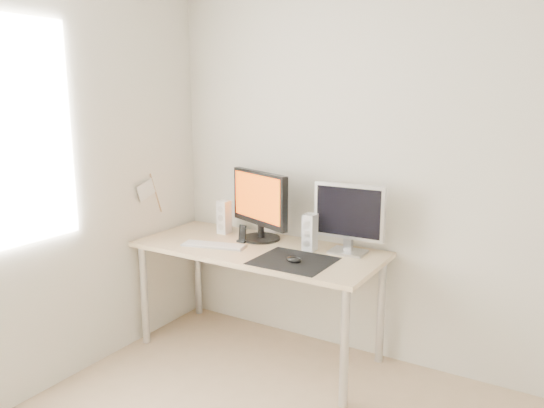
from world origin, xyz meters
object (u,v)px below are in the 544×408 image
at_px(speaker_right, 310,232).
at_px(main_monitor, 260,203).
at_px(desk, 258,259).
at_px(keyboard, 214,245).
at_px(mouse, 294,260).
at_px(phone_dock, 243,237).
at_px(speaker_left, 224,217).
at_px(second_monitor, 349,215).

bearing_deg(speaker_right, main_monitor, 173.72).
height_order(desk, keyboard, keyboard).
height_order(mouse, speaker_right, speaker_right).
bearing_deg(phone_dock, speaker_left, 153.00).
height_order(speaker_right, phone_dock, speaker_right).
xyz_separation_m(keyboard, phone_dock, (0.10, 0.18, 0.03)).
distance_m(speaker_right, keyboard, 0.63).
distance_m(desk, main_monitor, 0.38).
height_order(desk, second_monitor, second_monitor).
relative_size(speaker_left, speaker_right, 1.00).
bearing_deg(speaker_left, desk, -23.61).
xyz_separation_m(main_monitor, second_monitor, (0.63, 0.03, -0.01)).
height_order(mouse, desk, mouse).
relative_size(desk, keyboard, 3.66).
height_order(second_monitor, speaker_left, second_monitor).
height_order(main_monitor, speaker_right, main_monitor).
bearing_deg(speaker_left, mouse, -24.19).
distance_m(desk, keyboard, 0.30).
xyz_separation_m(mouse, second_monitor, (0.19, 0.34, 0.22)).
relative_size(main_monitor, keyboard, 1.21).
relative_size(main_monitor, speaker_right, 2.25).
relative_size(second_monitor, speaker_right, 1.93).
height_order(main_monitor, phone_dock, main_monitor).
distance_m(speaker_right, phone_dock, 0.48).
distance_m(desk, phone_dock, 0.20).
height_order(mouse, main_monitor, main_monitor).
bearing_deg(second_monitor, main_monitor, -177.67).
height_order(mouse, keyboard, mouse).
xyz_separation_m(main_monitor, speaker_left, (-0.31, 0.02, -0.14)).
relative_size(mouse, desk, 0.06).
bearing_deg(keyboard, desk, 27.13).
bearing_deg(keyboard, speaker_left, 114.15).
relative_size(desk, second_monitor, 3.55).
xyz_separation_m(second_monitor, keyboard, (-0.80, -0.31, -0.23)).
height_order(speaker_left, speaker_right, same).
bearing_deg(speaker_left, main_monitor, -2.86).
xyz_separation_m(speaker_right, phone_dock, (-0.47, -0.06, -0.08)).
height_order(main_monitor, speaker_left, main_monitor).
bearing_deg(mouse, second_monitor, 60.78).
xyz_separation_m(mouse, desk, (-0.35, 0.16, -0.10)).
bearing_deg(desk, keyboard, -152.87).
height_order(speaker_right, keyboard, speaker_right).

